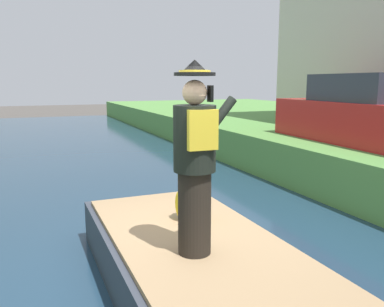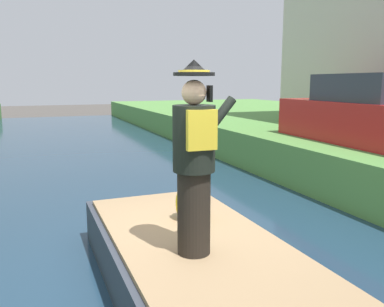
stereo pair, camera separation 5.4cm
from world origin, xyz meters
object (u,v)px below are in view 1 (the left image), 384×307
Objects in this scene: person_pirate at (195,160)px; parrot_plush at (190,200)px; parked_car_red at (358,113)px; boat at (200,270)px.

parrot_plush is at bearing 83.49° from person_pirate.
parked_car_red is at bearing 45.68° from person_pirate.
person_pirate is (-0.15, -0.21, 1.23)m from boat.
boat is 7.39× the size of parrot_plush.
person_pirate reaches higher than parked_car_red.
person_pirate is at bearing -125.16° from boat.
parrot_plush is (0.32, 0.93, -0.68)m from person_pirate.
boat is 2.28× the size of person_pirate.
parked_car_red is (5.28, 3.31, 1.27)m from boat.
person_pirate reaches higher than parrot_plush.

